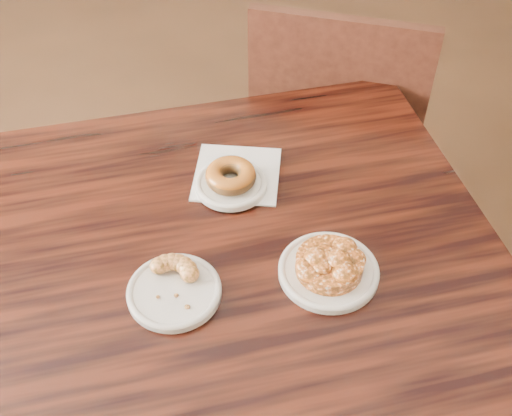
{
  "coord_description": "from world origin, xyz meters",
  "views": [
    {
      "loc": [
        0.01,
        -0.74,
        1.64
      ],
      "look_at": [
        0.03,
        0.07,
        0.8
      ],
      "focal_mm": 45.0,
      "sensor_mm": 36.0,
      "label": 1
    }
  ],
  "objects_px": {
    "cafe_table": "(248,363)",
    "glazed_donut": "(231,176)",
    "apple_fritter": "(330,262)",
    "chair_far": "(340,122)",
    "cruller_fragment": "(173,284)"
  },
  "relations": [
    {
      "from": "apple_fritter",
      "to": "cruller_fragment",
      "type": "bearing_deg",
      "value": -172.07
    },
    {
      "from": "cafe_table",
      "to": "apple_fritter",
      "type": "xyz_separation_m",
      "value": [
        0.14,
        -0.05,
        0.41
      ]
    },
    {
      "from": "cafe_table",
      "to": "glazed_donut",
      "type": "xyz_separation_m",
      "value": [
        -0.03,
        0.17,
        0.41
      ]
    },
    {
      "from": "chair_far",
      "to": "glazed_donut",
      "type": "distance_m",
      "value": 0.75
    },
    {
      "from": "glazed_donut",
      "to": "apple_fritter",
      "type": "distance_m",
      "value": 0.28
    },
    {
      "from": "chair_far",
      "to": "apple_fritter",
      "type": "relative_size",
      "value": 5.65
    },
    {
      "from": "glazed_donut",
      "to": "cruller_fragment",
      "type": "distance_m",
      "value": 0.27
    },
    {
      "from": "glazed_donut",
      "to": "apple_fritter",
      "type": "bearing_deg",
      "value": -52.25
    },
    {
      "from": "cruller_fragment",
      "to": "apple_fritter",
      "type": "bearing_deg",
      "value": 7.93
    },
    {
      "from": "chair_far",
      "to": "glazed_donut",
      "type": "height_order",
      "value": "chair_far"
    },
    {
      "from": "cafe_table",
      "to": "chair_far",
      "type": "height_order",
      "value": "chair_far"
    },
    {
      "from": "cafe_table",
      "to": "apple_fritter",
      "type": "height_order",
      "value": "apple_fritter"
    },
    {
      "from": "apple_fritter",
      "to": "cruller_fragment",
      "type": "height_order",
      "value": "apple_fritter"
    },
    {
      "from": "chair_far",
      "to": "cruller_fragment",
      "type": "relative_size",
      "value": 8.24
    },
    {
      "from": "cafe_table",
      "to": "chair_far",
      "type": "xyz_separation_m",
      "value": [
        0.29,
        0.76,
        0.08
      ]
    }
  ]
}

